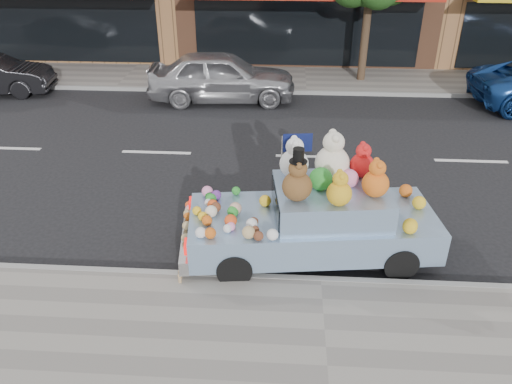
{
  "coord_description": "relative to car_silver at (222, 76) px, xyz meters",
  "views": [
    {
      "loc": [
        -0.66,
        -11.59,
        5.47
      ],
      "look_at": [
        -1.14,
        -4.13,
        1.25
      ],
      "focal_mm": 35.0,
      "sensor_mm": 36.0,
      "label": 1
    }
  ],
  "objects": [
    {
      "name": "car_silver",
      "position": [
        0.0,
        0.0,
        0.0
      ],
      "size": [
        4.85,
        2.22,
        1.61
      ],
      "primitive_type": "imported",
      "rotation": [
        0.0,
        0.0,
        1.64
      ],
      "color": "#ACACB1",
      "rests_on": "ground"
    },
    {
      "name": "near_sidewalk",
      "position": [
        2.79,
        -10.69,
        -0.75
      ],
      "size": [
        60.0,
        3.0,
        0.12
      ],
      "primitive_type": "cube",
      "color": "gray",
      "rests_on": "ground"
    },
    {
      "name": "ground",
      "position": [
        2.79,
        -4.19,
        -0.81
      ],
      "size": [
        120.0,
        120.0,
        0.0
      ],
      "primitive_type": "plane",
      "color": "black",
      "rests_on": "ground"
    },
    {
      "name": "far_sidewalk",
      "position": [
        2.79,
        2.31,
        -0.75
      ],
      "size": [
        60.0,
        3.0,
        0.12
      ],
      "primitive_type": "cube",
      "color": "gray",
      "rests_on": "ground"
    },
    {
      "name": "art_car",
      "position": [
        2.67,
        -8.29,
        0.0
      ],
      "size": [
        4.66,
        2.27,
        2.26
      ],
      "rotation": [
        0.0,
        0.0,
        0.12
      ],
      "color": "black",
      "rests_on": "ground"
    },
    {
      "name": "near_kerb",
      "position": [
        2.79,
        -9.19,
        -0.74
      ],
      "size": [
        60.0,
        0.12,
        0.13
      ],
      "primitive_type": "cube",
      "color": "gray",
      "rests_on": "ground"
    },
    {
      "name": "far_kerb",
      "position": [
        2.79,
        0.81,
        -0.74
      ],
      "size": [
        60.0,
        0.12,
        0.13
      ],
      "primitive_type": "cube",
      "color": "gray",
      "rests_on": "ground"
    }
  ]
}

